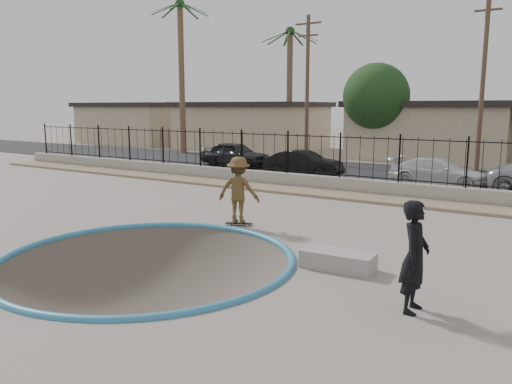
{
  "coord_description": "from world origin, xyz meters",
  "views": [
    {
      "loc": [
        8.27,
        -9.15,
        3.58
      ],
      "look_at": [
        1.13,
        2.0,
        1.29
      ],
      "focal_mm": 35.0,
      "sensor_mm": 36.0,
      "label": 1
    }
  ],
  "objects_px": {
    "car_b": "(303,163)",
    "car_c": "(439,172)",
    "skateboard": "(239,223)",
    "concrete_ledge": "(338,260)",
    "car_a": "(235,154)",
    "videographer": "(415,257)",
    "skater": "(239,193)"
  },
  "relations": [
    {
      "from": "car_b",
      "to": "car_c",
      "type": "bearing_deg",
      "value": -90.48
    },
    {
      "from": "skateboard",
      "to": "concrete_ledge",
      "type": "height_order",
      "value": "concrete_ledge"
    },
    {
      "from": "skateboard",
      "to": "car_a",
      "type": "xyz_separation_m",
      "value": [
        -8.53,
        12.0,
        0.71
      ]
    },
    {
      "from": "concrete_ledge",
      "to": "car_c",
      "type": "bearing_deg",
      "value": 93.47
    },
    {
      "from": "car_b",
      "to": "videographer",
      "type": "bearing_deg",
      "value": -150.27
    },
    {
      "from": "videographer",
      "to": "car_a",
      "type": "bearing_deg",
      "value": 40.93
    },
    {
      "from": "concrete_ledge",
      "to": "skateboard",
      "type": "bearing_deg",
      "value": 152.3
    },
    {
      "from": "concrete_ledge",
      "to": "car_b",
      "type": "height_order",
      "value": "car_b"
    },
    {
      "from": "videographer",
      "to": "car_a",
      "type": "distance_m",
      "value": 21.5
    },
    {
      "from": "car_a",
      "to": "car_c",
      "type": "bearing_deg",
      "value": -94.7
    },
    {
      "from": "skater",
      "to": "skateboard",
      "type": "relative_size",
      "value": 2.38
    },
    {
      "from": "skater",
      "to": "car_c",
      "type": "bearing_deg",
      "value": -122.26
    },
    {
      "from": "skater",
      "to": "concrete_ledge",
      "type": "distance_m",
      "value": 4.8
    },
    {
      "from": "skater",
      "to": "skateboard",
      "type": "height_order",
      "value": "skater"
    },
    {
      "from": "skateboard",
      "to": "car_a",
      "type": "bearing_deg",
      "value": 100.87
    },
    {
      "from": "videographer",
      "to": "car_b",
      "type": "distance_m",
      "value": 16.9
    },
    {
      "from": "car_a",
      "to": "car_b",
      "type": "relative_size",
      "value": 1.07
    },
    {
      "from": "car_c",
      "to": "car_b",
      "type": "bearing_deg",
      "value": 98.92
    },
    {
      "from": "skater",
      "to": "car_b",
      "type": "distance_m",
      "value": 10.88
    },
    {
      "from": "concrete_ledge",
      "to": "car_a",
      "type": "distance_m",
      "value": 19.07
    },
    {
      "from": "car_a",
      "to": "car_b",
      "type": "bearing_deg",
      "value": -105.62
    },
    {
      "from": "skater",
      "to": "car_a",
      "type": "height_order",
      "value": "skater"
    },
    {
      "from": "car_b",
      "to": "car_c",
      "type": "relative_size",
      "value": 0.92
    },
    {
      "from": "skater",
      "to": "videographer",
      "type": "xyz_separation_m",
      "value": [
        6.23,
        -3.64,
        0.0
      ]
    },
    {
      "from": "concrete_ledge",
      "to": "car_b",
      "type": "bearing_deg",
      "value": 120.29
    },
    {
      "from": "skateboard",
      "to": "car_b",
      "type": "bearing_deg",
      "value": 82.4
    },
    {
      "from": "car_b",
      "to": "car_c",
      "type": "height_order",
      "value": "car_b"
    },
    {
      "from": "car_c",
      "to": "car_a",
      "type": "bearing_deg",
      "value": 89.65
    },
    {
      "from": "videographer",
      "to": "concrete_ledge",
      "type": "bearing_deg",
      "value": 52.29
    },
    {
      "from": "videographer",
      "to": "skateboard",
      "type": "bearing_deg",
      "value": 57.28
    },
    {
      "from": "skater",
      "to": "car_b",
      "type": "height_order",
      "value": "skater"
    },
    {
      "from": "concrete_ledge",
      "to": "car_c",
      "type": "height_order",
      "value": "car_c"
    }
  ]
}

